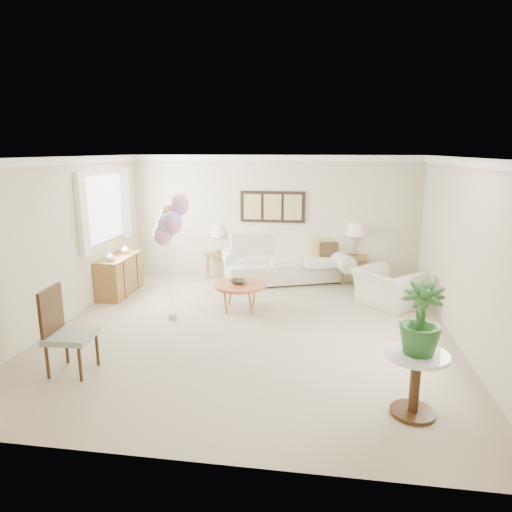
# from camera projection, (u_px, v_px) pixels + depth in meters

# --- Properties ---
(ground_plane) EXTENTS (6.00, 6.00, 0.00)m
(ground_plane) POSITION_uv_depth(u_px,v_px,m) (250.00, 332.00, 6.93)
(ground_plane) COLOR tan
(room_shell) EXTENTS (6.04, 6.04, 2.60)m
(room_shell) POSITION_uv_depth(u_px,v_px,m) (243.00, 225.00, 6.67)
(room_shell) COLOR #BBB298
(room_shell) RESTS_ON ground
(wall_art_triptych) EXTENTS (1.35, 0.06, 0.65)m
(wall_art_triptych) POSITION_uv_depth(u_px,v_px,m) (273.00, 207.00, 9.44)
(wall_art_triptych) COLOR black
(wall_art_triptych) RESTS_ON ground
(sofa) EXTENTS (2.97, 1.79, 0.98)m
(sofa) POSITION_uv_depth(u_px,v_px,m) (284.00, 262.00, 9.61)
(sofa) COLOR beige
(sofa) RESTS_ON ground
(end_table_left) EXTENTS (0.50, 0.46, 0.55)m
(end_table_left) POSITION_uv_depth(u_px,v_px,m) (219.00, 256.00, 9.91)
(end_table_left) COLOR olive
(end_table_left) RESTS_ON ground
(end_table_right) EXTENTS (0.55, 0.50, 0.59)m
(end_table_right) POSITION_uv_depth(u_px,v_px,m) (354.00, 259.00, 9.43)
(end_table_right) COLOR olive
(end_table_right) RESTS_ON ground
(lamp_left) EXTENTS (0.33, 0.33, 0.58)m
(lamp_left) POSITION_uv_depth(u_px,v_px,m) (218.00, 232.00, 9.79)
(lamp_left) COLOR gray
(lamp_left) RESTS_ON end_table_left
(lamp_right) EXTENTS (0.38, 0.38, 0.67)m
(lamp_right) POSITION_uv_depth(u_px,v_px,m) (355.00, 230.00, 9.30)
(lamp_right) COLOR gray
(lamp_right) RESTS_ON end_table_right
(coffee_table) EXTENTS (0.91, 0.91, 0.46)m
(coffee_table) POSITION_uv_depth(u_px,v_px,m) (240.00, 286.00, 7.83)
(coffee_table) COLOR #AA512A
(coffee_table) RESTS_ON ground
(decor_bowl) EXTENTS (0.30, 0.30, 0.07)m
(decor_bowl) POSITION_uv_depth(u_px,v_px,m) (238.00, 282.00, 7.84)
(decor_bowl) COLOR #2F261E
(decor_bowl) RESTS_ON coffee_table
(armchair) EXTENTS (1.32, 1.33, 0.65)m
(armchair) POSITION_uv_depth(u_px,v_px,m) (387.00, 288.00, 8.06)
(armchair) COLOR beige
(armchair) RESTS_ON ground
(side_table) EXTENTS (0.64, 0.64, 0.69)m
(side_table) POSITION_uv_depth(u_px,v_px,m) (416.00, 368.00, 4.66)
(side_table) COLOR silver
(side_table) RESTS_ON ground
(potted_plant) EXTENTS (0.51, 0.51, 0.74)m
(potted_plant) POSITION_uv_depth(u_px,v_px,m) (421.00, 319.00, 4.53)
(potted_plant) COLOR #214C21
(potted_plant) RESTS_ON side_table
(accent_chair) EXTENTS (0.56, 0.56, 1.08)m
(accent_chair) POSITION_uv_depth(u_px,v_px,m) (64.00, 329.00, 5.58)
(accent_chair) COLOR gray
(accent_chair) RESTS_ON ground
(credenza) EXTENTS (0.46, 1.20, 0.74)m
(credenza) POSITION_uv_depth(u_px,v_px,m) (120.00, 275.00, 8.69)
(credenza) COLOR olive
(credenza) RESTS_ON ground
(vase_white) EXTENTS (0.20, 0.20, 0.17)m
(vase_white) POSITION_uv_depth(u_px,v_px,m) (110.00, 256.00, 8.24)
(vase_white) COLOR #BBB9C6
(vase_white) RESTS_ON credenza
(vase_sage) EXTENTS (0.18, 0.18, 0.17)m
(vase_sage) POSITION_uv_depth(u_px,v_px,m) (125.00, 249.00, 8.85)
(vase_sage) COLOR silver
(vase_sage) RESTS_ON credenza
(balloon_cluster) EXTENTS (0.53, 0.50, 2.04)m
(balloon_cluster) POSITION_uv_depth(u_px,v_px,m) (171.00, 221.00, 7.05)
(balloon_cluster) COLOR gray
(balloon_cluster) RESTS_ON ground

